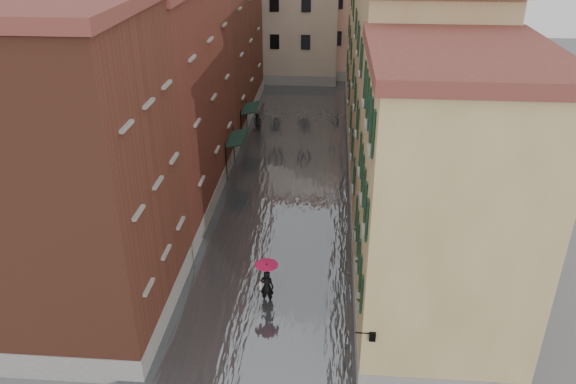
% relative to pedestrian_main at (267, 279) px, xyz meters
% --- Properties ---
extents(ground, '(120.00, 120.00, 0.00)m').
position_rel_pedestrian_main_xyz_m(ground, '(-0.07, 0.67, -1.30)').
color(ground, slate).
rests_on(ground, ground).
extents(floodwater, '(10.00, 60.00, 0.20)m').
position_rel_pedestrian_main_xyz_m(floodwater, '(-0.07, 13.67, -1.20)').
color(floodwater, '#51555A').
rests_on(floodwater, ground).
extents(building_left_near, '(6.00, 8.00, 13.00)m').
position_rel_pedestrian_main_xyz_m(building_left_near, '(-7.07, -1.33, 5.20)').
color(building_left_near, brown).
rests_on(building_left_near, ground).
extents(building_left_mid, '(6.00, 14.00, 12.50)m').
position_rel_pedestrian_main_xyz_m(building_left_mid, '(-7.07, 9.67, 4.95)').
color(building_left_mid, '#592A1C').
rests_on(building_left_mid, ground).
extents(building_left_far, '(6.00, 16.00, 14.00)m').
position_rel_pedestrian_main_xyz_m(building_left_far, '(-7.07, 24.67, 5.70)').
color(building_left_far, brown).
rests_on(building_left_far, ground).
extents(building_right_near, '(6.00, 8.00, 11.50)m').
position_rel_pedestrian_main_xyz_m(building_right_near, '(6.93, -1.33, 4.45)').
color(building_right_near, tan).
rests_on(building_right_near, ground).
extents(building_right_mid, '(6.00, 14.00, 13.00)m').
position_rel_pedestrian_main_xyz_m(building_right_mid, '(6.93, 9.67, 5.20)').
color(building_right_mid, tan).
rests_on(building_right_mid, ground).
extents(building_right_far, '(6.00, 16.00, 11.50)m').
position_rel_pedestrian_main_xyz_m(building_right_far, '(6.93, 24.67, 4.45)').
color(building_right_far, tan).
rests_on(building_right_far, ground).
extents(building_end_cream, '(12.00, 9.00, 13.00)m').
position_rel_pedestrian_main_xyz_m(building_end_cream, '(-3.07, 38.67, 5.20)').
color(building_end_cream, beige).
rests_on(building_end_cream, ground).
extents(building_end_pink, '(10.00, 9.00, 12.00)m').
position_rel_pedestrian_main_xyz_m(building_end_pink, '(5.93, 40.67, 4.70)').
color(building_end_pink, '#D29B94').
rests_on(building_end_pink, ground).
extents(awning_near, '(1.09, 3.05, 2.80)m').
position_rel_pedestrian_main_xyz_m(awning_near, '(-3.55, 13.73, 1.17)').
color(awning_near, black).
rests_on(awning_near, ground).
extents(awning_far, '(1.09, 2.77, 2.80)m').
position_rel_pedestrian_main_xyz_m(awning_far, '(-3.55, 19.90, 1.16)').
color(awning_far, black).
rests_on(awning_far, ground).
extents(wall_lantern, '(0.71, 0.22, 0.35)m').
position_rel_pedestrian_main_xyz_m(wall_lantern, '(4.26, -5.33, 1.71)').
color(wall_lantern, black).
rests_on(wall_lantern, ground).
extents(window_planters, '(0.59, 5.89, 0.84)m').
position_rel_pedestrian_main_xyz_m(window_planters, '(4.05, -1.27, 2.21)').
color(window_planters, brown).
rests_on(window_planters, ground).
extents(pedestrian_main, '(1.07, 1.07, 2.06)m').
position_rel_pedestrian_main_xyz_m(pedestrian_main, '(0.00, 0.00, 0.00)').
color(pedestrian_main, black).
rests_on(pedestrian_main, ground).
extents(pedestrian_far, '(0.95, 0.86, 1.58)m').
position_rel_pedestrian_main_xyz_m(pedestrian_far, '(-3.19, 21.53, -0.51)').
color(pedestrian_far, black).
rests_on(pedestrian_far, ground).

